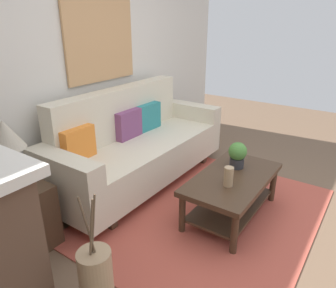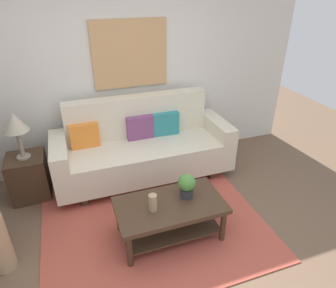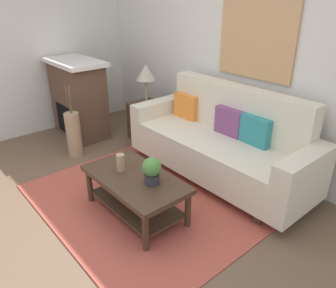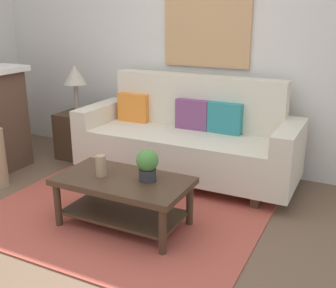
{
  "view_description": "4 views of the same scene",
  "coord_description": "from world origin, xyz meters",
  "px_view_note": "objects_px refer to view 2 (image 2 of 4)",
  "views": [
    {
      "loc": [
        -2.41,
        -0.69,
        1.82
      ],
      "look_at": [
        -0.11,
        0.9,
        0.7
      ],
      "focal_mm": 33.87,
      "sensor_mm": 36.0,
      "label": 1
    },
    {
      "loc": [
        -0.68,
        -1.9,
        2.4
      ],
      "look_at": [
        0.36,
        1.08,
        0.68
      ],
      "focal_mm": 31.84,
      "sensor_mm": 36.0,
      "label": 2
    },
    {
      "loc": [
        2.41,
        -1.23,
        2.07
      ],
      "look_at": [
        0.07,
        0.77,
        0.63
      ],
      "focal_mm": 35.09,
      "sensor_mm": 36.0,
      "label": 3
    },
    {
      "loc": [
        1.82,
        -2.31,
        1.73
      ],
      "look_at": [
        0.21,
        0.96,
        0.55
      ],
      "focal_mm": 44.0,
      "sensor_mm": 36.0,
      "label": 4
    }
  ],
  "objects_px": {
    "side_table": "(29,177)",
    "throw_pillow_teal": "(166,124)",
    "throw_pillow_plum": "(140,127)",
    "couch": "(143,148)",
    "coffee_table": "(170,212)",
    "potted_plant_tabletop": "(187,185)",
    "framed_painting": "(130,54)",
    "throw_pillow_orange": "(84,135)",
    "table_lamp": "(15,124)",
    "tabletop_vase": "(153,203)"
  },
  "relations": [
    {
      "from": "coffee_table",
      "to": "framed_painting",
      "type": "bearing_deg",
      "value": 88.43
    },
    {
      "from": "throw_pillow_plum",
      "to": "tabletop_vase",
      "type": "bearing_deg",
      "value": -99.74
    },
    {
      "from": "couch",
      "to": "potted_plant_tabletop",
      "type": "xyz_separation_m",
      "value": [
        0.15,
        -1.15,
        0.14
      ]
    },
    {
      "from": "tabletop_vase",
      "to": "table_lamp",
      "type": "bearing_deg",
      "value": 134.24
    },
    {
      "from": "throw_pillow_teal",
      "to": "tabletop_vase",
      "type": "relative_size",
      "value": 2.02
    },
    {
      "from": "side_table",
      "to": "table_lamp",
      "type": "bearing_deg",
      "value": 90.0
    },
    {
      "from": "throw_pillow_plum",
      "to": "throw_pillow_orange",
      "type": "bearing_deg",
      "value": 180.0
    },
    {
      "from": "coffee_table",
      "to": "tabletop_vase",
      "type": "height_order",
      "value": "tabletop_vase"
    },
    {
      "from": "couch",
      "to": "throw_pillow_plum",
      "type": "relative_size",
      "value": 6.45
    },
    {
      "from": "couch",
      "to": "throw_pillow_plum",
      "type": "xyz_separation_m",
      "value": [
        -0.0,
        0.13,
        0.25
      ]
    },
    {
      "from": "couch",
      "to": "throw_pillow_teal",
      "type": "bearing_deg",
      "value": 18.91
    },
    {
      "from": "potted_plant_tabletop",
      "to": "side_table",
      "type": "bearing_deg",
      "value": 144.06
    },
    {
      "from": "throw_pillow_teal",
      "to": "coffee_table",
      "type": "distance_m",
      "value": 1.44
    },
    {
      "from": "throw_pillow_teal",
      "to": "potted_plant_tabletop",
      "type": "xyz_separation_m",
      "value": [
        -0.21,
        -1.28,
        -0.11
      ]
    },
    {
      "from": "side_table",
      "to": "throw_pillow_teal",
      "type": "bearing_deg",
      "value": 3.34
    },
    {
      "from": "table_lamp",
      "to": "framed_painting",
      "type": "bearing_deg",
      "value": 17.03
    },
    {
      "from": "couch",
      "to": "table_lamp",
      "type": "distance_m",
      "value": 1.57
    },
    {
      "from": "couch",
      "to": "coffee_table",
      "type": "bearing_deg",
      "value": -92.18
    },
    {
      "from": "throw_pillow_teal",
      "to": "side_table",
      "type": "relative_size",
      "value": 0.64
    },
    {
      "from": "tabletop_vase",
      "to": "framed_painting",
      "type": "distance_m",
      "value": 2.02
    },
    {
      "from": "throw_pillow_teal",
      "to": "tabletop_vase",
      "type": "distance_m",
      "value": 1.5
    },
    {
      "from": "table_lamp",
      "to": "tabletop_vase",
      "type": "bearing_deg",
      "value": -45.76
    },
    {
      "from": "throw_pillow_orange",
      "to": "throw_pillow_teal",
      "type": "relative_size",
      "value": 1.0
    },
    {
      "from": "couch",
      "to": "tabletop_vase",
      "type": "distance_m",
      "value": 1.27
    },
    {
      "from": "table_lamp",
      "to": "potted_plant_tabletop",
      "type": "bearing_deg",
      "value": -35.94
    },
    {
      "from": "potted_plant_tabletop",
      "to": "framed_painting",
      "type": "relative_size",
      "value": 0.27
    },
    {
      "from": "throw_pillow_orange",
      "to": "side_table",
      "type": "height_order",
      "value": "throw_pillow_orange"
    },
    {
      "from": "couch",
      "to": "throw_pillow_orange",
      "type": "xyz_separation_m",
      "value": [
        -0.73,
        0.13,
        0.25
      ]
    },
    {
      "from": "coffee_table",
      "to": "table_lamp",
      "type": "bearing_deg",
      "value": 139.12
    },
    {
      "from": "throw_pillow_orange",
      "to": "throw_pillow_teal",
      "type": "distance_m",
      "value": 1.1
    },
    {
      "from": "throw_pillow_orange",
      "to": "coffee_table",
      "type": "xyz_separation_m",
      "value": [
        0.68,
        -1.33,
        -0.37
      ]
    },
    {
      "from": "throw_pillow_plum",
      "to": "coffee_table",
      "type": "xyz_separation_m",
      "value": [
        -0.05,
        -1.33,
        -0.37
      ]
    },
    {
      "from": "throw_pillow_teal",
      "to": "tabletop_vase",
      "type": "bearing_deg",
      "value": -113.7
    },
    {
      "from": "table_lamp",
      "to": "throw_pillow_plum",
      "type": "bearing_deg",
      "value": 4.17
    },
    {
      "from": "throw_pillow_plum",
      "to": "throw_pillow_teal",
      "type": "xyz_separation_m",
      "value": [
        0.37,
        0.0,
        0.0
      ]
    },
    {
      "from": "couch",
      "to": "table_lamp",
      "type": "xyz_separation_m",
      "value": [
        -1.46,
        0.02,
        0.56
      ]
    },
    {
      "from": "framed_painting",
      "to": "table_lamp",
      "type": "bearing_deg",
      "value": -162.97
    },
    {
      "from": "coffee_table",
      "to": "side_table",
      "type": "bearing_deg",
      "value": 139.12
    },
    {
      "from": "throw_pillow_teal",
      "to": "side_table",
      "type": "distance_m",
      "value": 1.87
    },
    {
      "from": "potted_plant_tabletop",
      "to": "framed_painting",
      "type": "distance_m",
      "value": 1.91
    },
    {
      "from": "throw_pillow_plum",
      "to": "throw_pillow_teal",
      "type": "height_order",
      "value": "same"
    },
    {
      "from": "couch",
      "to": "coffee_table",
      "type": "distance_m",
      "value": 1.21
    },
    {
      "from": "throw_pillow_plum",
      "to": "tabletop_vase",
      "type": "relative_size",
      "value": 2.02
    },
    {
      "from": "coffee_table",
      "to": "side_table",
      "type": "height_order",
      "value": "side_table"
    },
    {
      "from": "throw_pillow_orange",
      "to": "potted_plant_tabletop",
      "type": "height_order",
      "value": "throw_pillow_orange"
    },
    {
      "from": "throw_pillow_plum",
      "to": "table_lamp",
      "type": "relative_size",
      "value": 0.63
    },
    {
      "from": "tabletop_vase",
      "to": "couch",
      "type": "bearing_deg",
      "value": 79.3
    },
    {
      "from": "framed_painting",
      "to": "potted_plant_tabletop",
      "type": "bearing_deg",
      "value": -84.53
    },
    {
      "from": "throw_pillow_teal",
      "to": "side_table",
      "type": "bearing_deg",
      "value": -176.66
    },
    {
      "from": "throw_pillow_orange",
      "to": "framed_painting",
      "type": "height_order",
      "value": "framed_painting"
    }
  ]
}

